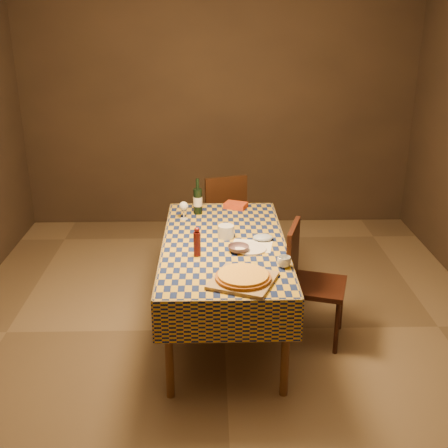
% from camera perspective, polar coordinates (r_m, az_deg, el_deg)
% --- Properties ---
extents(room, '(5.00, 5.10, 2.70)m').
position_cam_1_polar(room, '(4.10, 0.02, 5.64)').
color(room, brown).
rests_on(room, ground).
extents(dining_table, '(0.94, 1.84, 0.77)m').
position_cam_1_polar(dining_table, '(4.32, 0.02, -2.80)').
color(dining_table, brown).
rests_on(dining_table, ground).
extents(cutting_board, '(0.50, 0.50, 0.02)m').
position_cam_1_polar(cutting_board, '(3.67, 1.95, -5.75)').
color(cutting_board, '#997747').
rests_on(cutting_board, dining_table).
extents(pizza, '(0.45, 0.45, 0.04)m').
position_cam_1_polar(pizza, '(3.66, 1.95, -5.34)').
color(pizza, '#955018').
rests_on(pizza, cutting_board).
extents(pepper_mill, '(0.05, 0.05, 0.22)m').
position_cam_1_polar(pepper_mill, '(4.02, -2.76, -1.89)').
color(pepper_mill, '#531314').
rests_on(pepper_mill, dining_table).
extents(bowl, '(0.16, 0.16, 0.05)m').
position_cam_1_polar(bowl, '(4.11, 1.48, -2.53)').
color(bowl, '#59434B').
rests_on(bowl, dining_table).
extents(wine_glass, '(0.08, 0.08, 0.15)m').
position_cam_1_polar(wine_glass, '(4.73, -4.13, 1.76)').
color(wine_glass, silver).
rests_on(wine_glass, dining_table).
extents(wine_bottle, '(0.08, 0.08, 0.31)m').
position_cam_1_polar(wine_bottle, '(4.85, -2.68, 2.39)').
color(wine_bottle, black).
rests_on(wine_bottle, dining_table).
extents(deli_tub, '(0.14, 0.14, 0.10)m').
position_cam_1_polar(deli_tub, '(4.35, 0.21, -0.79)').
color(deli_tub, silver).
rests_on(deli_tub, dining_table).
extents(takeout_container, '(0.23, 0.20, 0.05)m').
position_cam_1_polar(takeout_container, '(5.02, 1.19, 1.91)').
color(takeout_container, '#B13717').
rests_on(takeout_container, dining_table).
extents(white_plate, '(0.30, 0.30, 0.01)m').
position_cam_1_polar(white_plate, '(4.16, 2.73, -2.53)').
color(white_plate, white).
rests_on(white_plate, dining_table).
extents(tumbler, '(0.10, 0.10, 0.08)m').
position_cam_1_polar(tumbler, '(3.89, 6.12, -3.85)').
color(tumbler, silver).
rests_on(tumbler, dining_table).
extents(flour_patch, '(0.33, 0.28, 0.00)m').
position_cam_1_polar(flour_patch, '(4.22, 2.85, -2.22)').
color(flour_patch, white).
rests_on(flour_patch, dining_table).
extents(flour_bag, '(0.18, 0.15, 0.05)m').
position_cam_1_polar(flour_bag, '(4.32, 3.98, -1.37)').
color(flour_bag, '#9DB0C9').
rests_on(flour_bag, dining_table).
extents(chair_far, '(0.53, 0.53, 0.93)m').
position_cam_1_polar(chair_far, '(5.62, -0.17, 1.12)').
color(chair_far, black).
rests_on(chair_far, ground).
extents(chair_right, '(0.53, 0.53, 0.93)m').
position_cam_1_polar(chair_right, '(4.36, 8.41, -5.29)').
color(chair_right, black).
rests_on(chair_right, ground).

